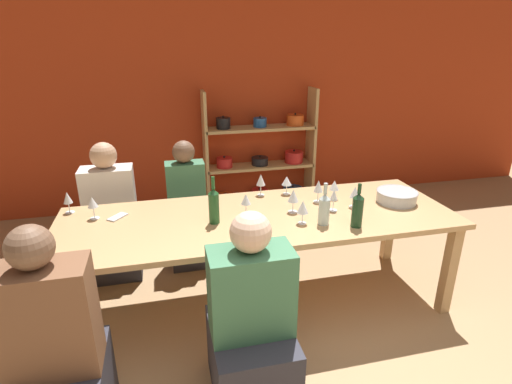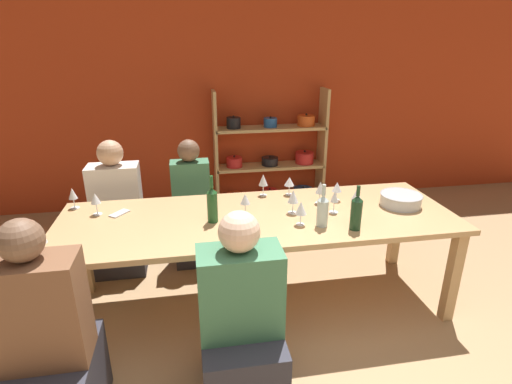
% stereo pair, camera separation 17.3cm
% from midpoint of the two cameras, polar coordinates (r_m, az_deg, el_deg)
% --- Properties ---
extents(wall_back_red, '(8.80, 0.06, 2.70)m').
position_cam_midpoint_polar(wall_back_red, '(5.00, -1.10, 13.54)').
color(wall_back_red, '#B23819').
rests_on(wall_back_red, ground_plane).
extents(shelf_unit, '(1.38, 0.30, 1.45)m').
position_cam_midpoint_polar(shelf_unit, '(5.03, 3.24, 4.25)').
color(shelf_unit, tan).
rests_on(shelf_unit, ground_plane).
extents(dining_table, '(2.91, 1.00, 0.78)m').
position_cam_midpoint_polar(dining_table, '(2.98, 2.00, -4.73)').
color(dining_table, tan).
rests_on(dining_table, ground_plane).
extents(mixing_bowl, '(0.32, 0.32, 0.10)m').
position_cam_midpoint_polar(mixing_bowl, '(3.34, 21.39, -0.99)').
color(mixing_bowl, '#B7BABC').
rests_on(mixing_bowl, dining_table).
extents(wine_bottle_green, '(0.08, 0.08, 0.30)m').
position_cam_midpoint_polar(wine_bottle_green, '(2.80, 11.25, -2.58)').
color(wine_bottle_green, '#B2C6C1').
rests_on(wine_bottle_green, dining_table).
extents(wine_bottle_dark, '(0.07, 0.07, 0.34)m').
position_cam_midpoint_polar(wine_bottle_dark, '(2.81, -4.51, -1.76)').
color(wine_bottle_dark, '#1E4C23').
rests_on(wine_bottle_dark, dining_table).
extents(wine_bottle_amber, '(0.08, 0.08, 0.31)m').
position_cam_midpoint_polar(wine_bottle_amber, '(2.80, 15.87, -2.79)').
color(wine_bottle_amber, '#19381E').
rests_on(wine_bottle_amber, dining_table).
extents(wine_glass_empty_a, '(0.07, 0.07, 0.17)m').
position_cam_midpoint_polar(wine_glass_empty_a, '(3.03, 12.77, -0.78)').
color(wine_glass_empty_a, white).
rests_on(wine_glass_empty_a, dining_table).
extents(wine_glass_red_a, '(0.08, 0.08, 0.16)m').
position_cam_midpoint_polar(wine_glass_red_a, '(3.32, 6.28, 1.43)').
color(wine_glass_red_a, white).
rests_on(wine_glass_red_a, dining_table).
extents(wine_glass_red_b, '(0.07, 0.07, 0.17)m').
position_cam_midpoint_polar(wine_glass_red_b, '(2.91, 0.15, -1.12)').
color(wine_glass_red_b, white).
rests_on(wine_glass_red_b, dining_table).
extents(wine_glass_white_a, '(0.08, 0.08, 0.18)m').
position_cam_midpoint_polar(wine_glass_white_a, '(2.97, 7.00, -0.75)').
color(wine_glass_white_a, white).
rests_on(wine_glass_white_a, dining_table).
extents(wine_glass_red_c, '(0.06, 0.06, 0.16)m').
position_cam_midpoint_polar(wine_glass_red_c, '(2.68, -26.74, -5.85)').
color(wine_glass_red_c, white).
rests_on(wine_glass_red_c, dining_table).
extents(wine_glass_white_b, '(0.07, 0.07, 0.17)m').
position_cam_midpoint_polar(wine_glass_white_b, '(3.30, -23.38, -0.32)').
color(wine_glass_white_b, white).
rests_on(wine_glass_white_b, dining_table).
extents(wine_glass_red_d, '(0.08, 0.08, 0.17)m').
position_cam_midpoint_polar(wine_glass_red_d, '(2.79, 8.21, -2.39)').
color(wine_glass_red_d, white).
rests_on(wine_glass_red_d, dining_table).
extents(wine_glass_red_e, '(0.07, 0.07, 0.18)m').
position_cam_midpoint_polar(wine_glass_red_e, '(3.18, 10.71, 0.51)').
color(wine_glass_red_e, white).
rests_on(wine_glass_red_e, dining_table).
extents(wine_glass_white_c, '(0.07, 0.07, 0.17)m').
position_cam_midpoint_polar(wine_glass_white_c, '(3.12, -20.51, -0.99)').
color(wine_glass_white_c, white).
rests_on(wine_glass_white_c, dining_table).
extents(wine_glass_red_f, '(0.07, 0.07, 0.18)m').
position_cam_midpoint_polar(wine_glass_red_f, '(3.29, 2.55, 1.63)').
color(wine_glass_red_f, white).
rests_on(wine_glass_red_f, dining_table).
extents(wine_glass_white_d, '(0.08, 0.08, 0.16)m').
position_cam_midpoint_polar(wine_glass_white_d, '(3.27, 12.99, 0.63)').
color(wine_glass_white_d, white).
rests_on(wine_glass_white_d, dining_table).
extents(wine_glass_red_g, '(0.08, 0.08, 0.17)m').
position_cam_midpoint_polar(wine_glass_red_g, '(3.13, 15.74, -0.44)').
color(wine_glass_red_g, white).
rests_on(wine_glass_red_g, dining_table).
extents(cell_phone, '(0.15, 0.16, 0.01)m').
position_cam_midpoint_polar(cell_phone, '(3.11, -17.42, -2.95)').
color(cell_phone, silver).
rests_on(cell_phone, dining_table).
extents(person_near_a, '(0.46, 0.57, 1.18)m').
position_cam_midpoint_polar(person_near_a, '(2.41, 0.00, -19.61)').
color(person_near_a, '#2D2D38').
rests_on(person_near_a, ground_plane).
extents(person_far_a, '(0.34, 0.43, 1.18)m').
position_cam_midpoint_polar(person_far_a, '(3.78, -7.75, -3.51)').
color(person_far_a, '#2D2D38').
rests_on(person_far_a, ground_plane).
extents(person_near_b, '(0.44, 0.55, 1.24)m').
position_cam_midpoint_polar(person_near_b, '(2.43, -25.56, -20.90)').
color(person_near_b, '#2D2D38').
rests_on(person_near_b, ground_plane).
extents(person_far_b, '(0.43, 0.54, 1.20)m').
position_cam_midpoint_polar(person_far_b, '(3.82, -17.71, -4.18)').
color(person_far_b, '#2D2D38').
rests_on(person_far_b, ground_plane).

